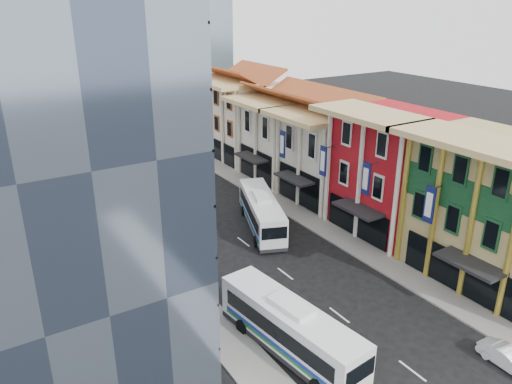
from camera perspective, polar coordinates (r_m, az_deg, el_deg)
ground at (r=34.51m, az=18.74°, el=-19.72°), size 200.00×200.00×0.00m
sidewalk_right at (r=52.73m, az=6.54°, el=-3.37°), size 3.00×90.00×0.15m
sidewalk_left at (r=45.17m, az=-10.86°, el=-8.14°), size 3.00×90.00×0.15m
shophouse_tan at (r=44.08m, az=26.52°, el=-2.34°), size 8.00×14.00×12.00m
shophouse_red at (r=50.71m, az=15.23°, el=2.18°), size 8.00×10.00×12.00m
shophouse_cream_near at (r=57.49m, az=8.30°, el=3.93°), size 8.00×9.00×10.00m
shophouse_cream_mid at (r=64.31m, az=3.15°, el=6.01°), size 8.00×9.00×10.00m
shophouse_cream_far at (r=72.75m, az=-1.63°, el=8.27°), size 8.00×12.00×11.00m
office_tower at (r=35.20m, az=-23.76°, el=8.03°), size 12.00×26.00×30.00m
office_block_far at (r=59.39m, az=-25.38°, el=4.64°), size 10.00×18.00×14.00m
bus_left_near at (r=33.87m, az=3.94°, el=-15.19°), size 4.10×12.09×3.80m
bus_left_far at (r=54.36m, az=-8.54°, el=-0.57°), size 5.33×12.34×3.85m
bus_right at (r=50.34m, az=0.64°, el=-2.23°), size 6.74×11.88×3.74m
sedan_right at (r=37.08m, az=26.90°, el=-16.60°), size 1.41×3.88×1.27m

